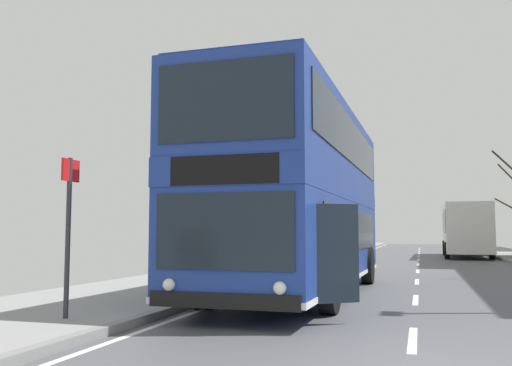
% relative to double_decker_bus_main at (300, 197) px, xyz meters
% --- Properties ---
extents(double_decker_bus_main, '(3.29, 10.70, 4.49)m').
position_rel_double_decker_bus_main_xyz_m(double_decker_bus_main, '(0.00, 0.00, 0.00)').
color(double_decker_bus_main, navy).
rests_on(double_decker_bus_main, ground).
extents(background_bus_far_lane, '(2.77, 9.82, 3.15)m').
position_rel_double_decker_bus_main_xyz_m(background_bus_far_lane, '(5.46, 23.31, -0.63)').
color(background_bus_far_lane, white).
rests_on(background_bus_far_lane, ground).
extents(bus_stop_sign_near, '(0.08, 0.44, 2.55)m').
position_rel_double_decker_bus_main_xyz_m(bus_stop_sign_near, '(-2.60, -5.63, -0.63)').
color(bus_stop_sign_near, '#2D2D33').
rests_on(bus_stop_sign_near, ground).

